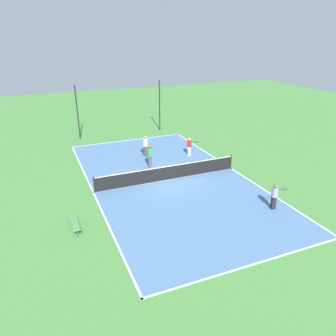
{
  "coord_description": "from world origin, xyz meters",
  "views": [
    {
      "loc": [
        -8.03,
        -19.11,
        9.5
      ],
      "look_at": [
        0.0,
        0.0,
        0.9
      ],
      "focal_mm": 35.0,
      "sensor_mm": 36.0,
      "label": 1
    }
  ],
  "objects": [
    {
      "name": "fence_post_back_left",
      "position": [
        -4.13,
        12.08,
        2.55
      ],
      "size": [
        0.12,
        0.12,
        5.1
      ],
      "color": "black",
      "rests_on": "ground_plane"
    },
    {
      "name": "ground_plane",
      "position": [
        0.0,
        0.0,
        0.0
      ],
      "size": [
        80.0,
        80.0,
        0.0
      ],
      "primitive_type": "plane",
      "color": "#47843D"
    },
    {
      "name": "tennis_net",
      "position": [
        0.0,
        0.0,
        0.57
      ],
      "size": [
        10.27,
        0.1,
        1.09
      ],
      "color": "black",
      "rests_on": "court_surface"
    },
    {
      "name": "tennis_ball_left_sideline",
      "position": [
        -3.82,
        -4.7,
        0.06
      ],
      "size": [
        0.07,
        0.07,
        0.07
      ],
      "primitive_type": "sphere",
      "color": "#CCE033",
      "rests_on": "court_surface"
    },
    {
      "name": "tennis_ball_midcourt",
      "position": [
        2.22,
        -0.88,
        0.06
      ],
      "size": [
        0.07,
        0.07,
        0.07
      ],
      "primitive_type": "sphere",
      "color": "#CCE033",
      "rests_on": "court_surface"
    },
    {
      "name": "bench",
      "position": [
        -6.84,
        -3.93,
        0.39
      ],
      "size": [
        0.36,
        1.54,
        0.45
      ],
      "rotation": [
        0.0,
        0.0,
        1.57
      ],
      "color": "#4C8C4C",
      "rests_on": "ground_plane"
    },
    {
      "name": "court_surface",
      "position": [
        0.0,
        0.0,
        0.01
      ],
      "size": [
        10.47,
        19.64,
        0.02
      ],
      "color": "#4C729E",
      "rests_on": "ground_plane"
    },
    {
      "name": "player_far_white",
      "position": [
        0.11,
        5.01,
        1.04
      ],
      "size": [
        0.49,
        0.49,
        1.77
      ],
      "rotation": [
        0.0,
        0.0,
        2.06
      ],
      "color": "#4C4C51",
      "rests_on": "court_surface"
    },
    {
      "name": "player_baseline_gray",
      "position": [
        4.06,
        -6.1,
        0.92
      ],
      "size": [
        0.98,
        0.52,
        1.57
      ],
      "rotation": [
        0.0,
        0.0,
        6.07
      ],
      "color": "black",
      "rests_on": "court_surface"
    },
    {
      "name": "tennis_ball_near_net",
      "position": [
        -0.13,
        6.69,
        0.06
      ],
      "size": [
        0.07,
        0.07,
        0.07
      ],
      "primitive_type": "sphere",
      "color": "#CCE033",
      "rests_on": "court_surface"
    },
    {
      "name": "tennis_ball_right_alley",
      "position": [
        -4.41,
        8.76,
        0.06
      ],
      "size": [
        0.07,
        0.07,
        0.07
      ],
      "primitive_type": "sphere",
      "color": "#CCE033",
      "rests_on": "court_surface"
    },
    {
      "name": "player_coach_red",
      "position": [
        3.58,
        3.91,
        0.86
      ],
      "size": [
        0.98,
        0.7,
        1.47
      ],
      "rotation": [
        0.0,
        0.0,
        5.84
      ],
      "color": "white",
      "rests_on": "court_surface"
    },
    {
      "name": "fence_post_back_right",
      "position": [
        4.13,
        12.08,
        2.55
      ],
      "size": [
        0.12,
        0.12,
        5.1
      ],
      "color": "black",
      "rests_on": "ground_plane"
    },
    {
      "name": "player_far_green",
      "position": [
        -0.39,
        2.59,
        1.07
      ],
      "size": [
        0.97,
        0.48,
        1.81
      ],
      "rotation": [
        0.0,
        0.0,
        2.98
      ],
      "color": "#4C4C51",
      "rests_on": "court_surface"
    }
  ]
}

